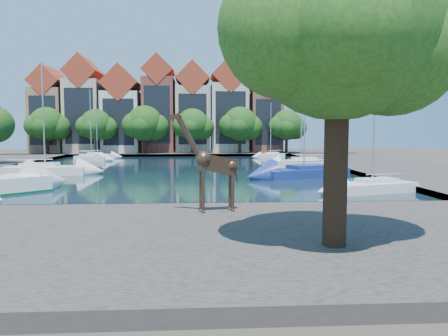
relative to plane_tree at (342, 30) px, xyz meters
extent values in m
plane|color=#38332B|center=(-7.62, 9.01, -7.67)|extent=(160.00, 160.00, 0.00)
cube|color=black|center=(-7.62, 33.01, -7.63)|extent=(38.00, 50.00, 0.08)
cube|color=#48423E|center=(-7.62, 2.01, -7.42)|extent=(50.00, 14.00, 0.50)
cube|color=#48423E|center=(-7.62, 65.01, -7.42)|extent=(60.00, 16.00, 0.50)
cube|color=#48423E|center=(17.38, 33.01, -7.42)|extent=(14.00, 52.00, 0.50)
cylinder|color=#332114|center=(-0.12, 0.01, -4.42)|extent=(0.80, 0.80, 5.50)
sphere|color=#1A4914|center=(-0.12, 0.01, 0.25)|extent=(6.40, 6.40, 6.40)
sphere|color=#1A4914|center=(1.80, 0.31, -0.39)|extent=(4.80, 4.80, 4.80)
sphere|color=#1A4914|center=(-1.88, -0.39, -0.07)|extent=(4.48, 4.48, 4.48)
cube|color=#8E644D|center=(-30.62, 65.01, -1.67)|extent=(5.39, 9.00, 11.00)
cube|color=maroon|center=(-30.62, 65.01, 5.04)|extent=(5.44, 9.18, 5.44)
cube|color=black|center=(-30.62, 60.53, -1.67)|extent=(4.40, 0.05, 8.25)
cube|color=#B7A98D|center=(-24.62, 65.01, -0.92)|extent=(5.88, 9.00, 12.50)
cube|color=maroon|center=(-24.62, 65.01, 6.65)|extent=(5.94, 9.18, 5.94)
cube|color=black|center=(-24.62, 60.53, -0.92)|extent=(4.80, 0.05, 9.38)
cube|color=silver|center=(-18.12, 65.01, -1.92)|extent=(6.37, 9.00, 10.50)
cube|color=maroon|center=(-18.12, 65.01, 4.76)|extent=(6.43, 9.18, 6.43)
cube|color=black|center=(-18.12, 60.53, -1.92)|extent=(5.20, 0.05, 7.88)
cube|color=brown|center=(-11.62, 65.01, -0.67)|extent=(5.39, 9.00, 13.00)
cube|color=maroon|center=(-11.62, 65.01, 7.04)|extent=(5.44, 9.18, 5.44)
cube|color=black|center=(-11.62, 60.53, -0.67)|extent=(4.40, 0.05, 9.75)
cube|color=tan|center=(-5.62, 65.01, -1.42)|extent=(5.88, 9.00, 11.50)
cube|color=maroon|center=(-5.62, 65.01, 5.65)|extent=(5.94, 9.18, 5.94)
cube|color=black|center=(-5.62, 60.53, -1.42)|extent=(4.80, 0.05, 8.62)
cube|color=beige|center=(0.88, 65.01, -1.17)|extent=(6.37, 9.00, 12.00)
cube|color=maroon|center=(0.88, 65.01, 6.26)|extent=(6.43, 9.18, 6.43)
cube|color=black|center=(0.88, 60.53, -1.17)|extent=(5.20, 0.05, 9.00)
cube|color=brown|center=(7.38, 65.01, -1.92)|extent=(5.39, 9.00, 10.50)
cube|color=maroon|center=(7.38, 65.01, 4.54)|extent=(5.44, 9.18, 5.44)
cube|color=black|center=(7.38, 60.53, -1.92)|extent=(4.40, 0.05, 7.88)
cylinder|color=#332114|center=(-29.62, 59.51, -5.57)|extent=(0.50, 0.50, 3.20)
sphere|color=#103910|center=(-29.62, 59.51, -2.29)|extent=(5.60, 5.60, 5.60)
sphere|color=#103910|center=(-27.94, 59.81, -2.85)|extent=(4.20, 4.20, 4.20)
sphere|color=#103910|center=(-31.16, 59.11, -2.57)|extent=(3.92, 3.92, 3.92)
cylinder|color=#332114|center=(-21.62, 59.51, -5.57)|extent=(0.50, 0.50, 3.20)
sphere|color=#103910|center=(-21.62, 59.51, -2.41)|extent=(5.20, 5.20, 5.20)
sphere|color=#103910|center=(-20.06, 59.81, -2.93)|extent=(3.90, 3.90, 3.90)
sphere|color=#103910|center=(-23.05, 59.11, -2.67)|extent=(3.64, 3.64, 3.64)
cylinder|color=#332114|center=(-13.62, 59.51, -5.57)|extent=(0.50, 0.50, 3.20)
sphere|color=#103910|center=(-13.62, 59.51, -2.17)|extent=(6.00, 6.00, 6.00)
sphere|color=#103910|center=(-11.82, 59.81, -2.77)|extent=(4.50, 4.50, 4.50)
sphere|color=#103910|center=(-15.27, 59.11, -2.47)|extent=(4.20, 4.20, 4.20)
cylinder|color=#332114|center=(-5.62, 59.51, -5.57)|extent=(0.50, 0.50, 3.20)
sphere|color=#103910|center=(-5.62, 59.51, -2.35)|extent=(5.40, 5.40, 5.40)
sphere|color=#103910|center=(-4.00, 59.81, -2.89)|extent=(4.05, 4.05, 4.05)
sphere|color=#103910|center=(-7.10, 59.11, -2.62)|extent=(3.78, 3.78, 3.78)
cylinder|color=#332114|center=(2.38, 59.51, -5.57)|extent=(0.50, 0.50, 3.20)
sphere|color=#103910|center=(2.38, 59.51, -2.23)|extent=(5.80, 5.80, 5.80)
sphere|color=#103910|center=(4.12, 59.81, -2.81)|extent=(4.35, 4.35, 4.35)
sphere|color=#103910|center=(0.79, 59.11, -2.52)|extent=(4.06, 4.06, 4.06)
cylinder|color=#332114|center=(10.38, 59.51, -5.57)|extent=(0.50, 0.50, 3.20)
sphere|color=#103910|center=(10.38, 59.51, -2.41)|extent=(5.20, 5.20, 5.20)
sphere|color=#103910|center=(11.94, 59.81, -2.93)|extent=(3.90, 3.90, 3.90)
sphere|color=#103910|center=(8.95, 59.11, -2.67)|extent=(3.64, 3.64, 3.64)
cylinder|color=#3C2C1E|center=(-4.50, 6.02, -6.20)|extent=(0.15, 0.15, 1.95)
cylinder|color=#3C2C1E|center=(-4.61, 6.42, -6.20)|extent=(0.15, 0.15, 1.95)
cylinder|color=#3C2C1E|center=(-3.07, 6.41, -6.20)|extent=(0.15, 0.15, 1.95)
cylinder|color=#3C2C1E|center=(-3.17, 6.80, -6.20)|extent=(0.15, 0.15, 1.95)
cube|color=#3C2C1E|center=(-3.79, 6.42, -4.90)|extent=(1.96, 0.98, 1.14)
cylinder|color=#3C2C1E|center=(-5.13, 6.07, -3.63)|extent=(1.28, 0.59, 2.01)
cube|color=#3C2C1E|center=(-5.77, 5.90, -2.64)|extent=(0.57, 0.30, 0.31)
cube|color=silver|center=(-19.62, 28.95, -7.08)|extent=(7.90, 3.11, 1.03)
cube|color=silver|center=(-19.62, 28.95, -6.73)|extent=(3.49, 2.07, 0.57)
cylinder|color=#B2B2B7|center=(-19.62, 28.95, -1.85)|extent=(0.14, 0.14, 9.88)
cube|color=silver|center=(-19.62, 47.59, -7.14)|extent=(4.96, 2.81, 0.90)
cube|color=silver|center=(-19.62, 47.59, -6.84)|extent=(2.28, 1.64, 0.50)
cylinder|color=#B2B2B7|center=(-19.62, 47.59, -2.30)|extent=(0.12, 0.12, 9.18)
cube|color=white|center=(-20.03, 53.01, -7.17)|extent=(5.36, 2.52, 0.84)
cube|color=white|center=(-20.03, 53.01, -6.89)|extent=(2.41, 1.57, 0.47)
cylinder|color=#B2B2B7|center=(-20.03, 53.01, -2.88)|extent=(0.11, 0.11, 8.12)
cube|color=silver|center=(7.38, 15.12, -7.15)|extent=(6.53, 3.83, 0.88)
cube|color=silver|center=(7.38, 15.12, -6.86)|extent=(3.02, 2.22, 0.49)
cylinder|color=#B2B2B7|center=(7.38, 15.12, -2.39)|extent=(0.12, 0.12, 9.03)
cube|color=navy|center=(5.03, 25.27, -7.09)|extent=(8.95, 6.04, 1.00)
cube|color=navy|center=(5.03, 25.27, -6.76)|extent=(4.22, 3.36, 0.56)
cylinder|color=#B2B2B7|center=(5.03, 25.27, -0.33)|extent=(0.13, 0.13, 12.98)
cube|color=silver|center=(7.38, 36.27, -7.08)|extent=(6.56, 2.53, 1.01)
cube|color=silver|center=(7.38, 36.27, -6.75)|extent=(2.90, 1.70, 0.56)
cylinder|color=#B2B2B7|center=(7.38, 36.27, -2.47)|extent=(0.14, 0.14, 8.66)
cube|color=white|center=(6.55, 52.95, -7.19)|extent=(4.50, 2.39, 0.81)
cube|color=white|center=(6.55, 52.95, -6.92)|extent=(2.05, 1.43, 0.45)
cylinder|color=#B2B2B7|center=(6.55, 52.95, -3.02)|extent=(0.11, 0.11, 7.89)
camera|label=1|loc=(-4.73, -14.33, -3.25)|focal=35.00mm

